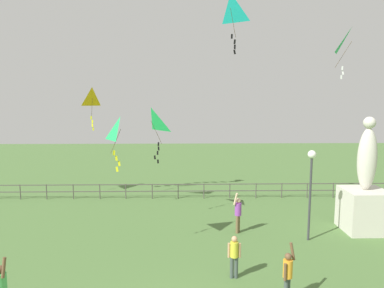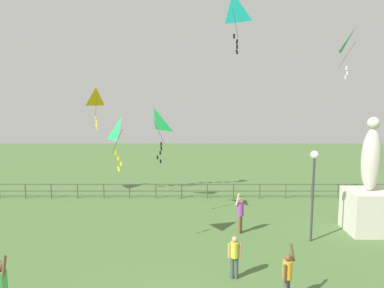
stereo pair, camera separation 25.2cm
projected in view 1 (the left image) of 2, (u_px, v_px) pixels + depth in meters
statue_monument at (365, 198)px, 17.26m from camera, size 1.96×1.96×5.49m
lamppost at (311, 175)px, 15.91m from camera, size 0.36×0.36×4.09m
person_0 at (288, 273)px, 11.32m from camera, size 0.44×0.42×1.89m
person_2 at (234, 254)px, 12.81m from camera, size 0.47×0.29×1.56m
person_3 at (238, 212)px, 17.07m from camera, size 0.42×0.48×1.98m
kite_0 at (151, 122)px, 17.78m from camera, size 1.23×1.33×2.77m
kite_1 at (351, 42)px, 17.72m from camera, size 1.15×0.99×2.47m
kite_3 at (92, 100)px, 20.67m from camera, size 1.01×1.15×2.43m
kite_4 at (231, 10)px, 15.49m from camera, size 1.11×1.01×2.49m
kite_5 at (120, 131)px, 14.14m from camera, size 0.80×0.91×2.14m
waterfront_railing at (170, 189)px, 22.75m from camera, size 36.02×0.06×0.95m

